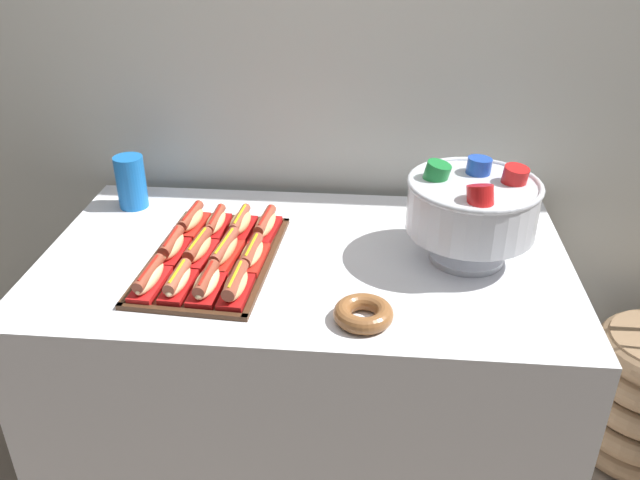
% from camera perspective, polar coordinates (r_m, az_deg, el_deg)
% --- Properties ---
extents(ground_plane, '(10.00, 10.00, 0.00)m').
position_cam_1_polar(ground_plane, '(2.34, -1.09, -18.40)').
color(ground_plane, '#7A6B5B').
extents(back_wall, '(6.00, 0.10, 2.60)m').
position_cam_1_polar(back_wall, '(2.14, 0.10, 17.50)').
color(back_wall, beige).
rests_on(back_wall, ground_plane).
extents(buffet_table, '(1.47, 0.84, 0.79)m').
position_cam_1_polar(buffet_table, '(2.06, -1.20, -10.48)').
color(buffet_table, silver).
rests_on(buffet_table, ground_plane).
extents(serving_tray, '(0.36, 0.54, 0.01)m').
position_cam_1_polar(serving_tray, '(1.84, -9.27, -1.72)').
color(serving_tray, '#472B19').
rests_on(serving_tray, buffet_table).
extents(hot_dog_0, '(0.07, 0.17, 0.06)m').
position_cam_1_polar(hot_dog_0, '(1.73, -14.51, -3.23)').
color(hot_dog_0, red).
rests_on(hot_dog_0, serving_tray).
extents(hot_dog_1, '(0.07, 0.16, 0.06)m').
position_cam_1_polar(hot_dog_1, '(1.70, -12.17, -3.51)').
color(hot_dog_1, '#B21414').
rests_on(hot_dog_1, serving_tray).
extents(hot_dog_2, '(0.08, 0.16, 0.06)m').
position_cam_1_polar(hot_dog_2, '(1.68, -9.76, -3.73)').
color(hot_dog_2, '#B21414').
rests_on(hot_dog_2, serving_tray).
extents(hot_dog_3, '(0.07, 0.16, 0.06)m').
position_cam_1_polar(hot_dog_3, '(1.66, -7.29, -3.89)').
color(hot_dog_3, '#B21414').
rests_on(hot_dog_3, serving_tray).
extents(hot_dog_4, '(0.07, 0.16, 0.07)m').
position_cam_1_polar(hot_dog_4, '(1.86, -12.67, -0.55)').
color(hot_dog_4, '#B21414').
rests_on(hot_dog_4, serving_tray).
extents(hot_dog_5, '(0.08, 0.17, 0.06)m').
position_cam_1_polar(hot_dog_5, '(1.83, -10.47, -0.77)').
color(hot_dog_5, red).
rests_on(hot_dog_5, serving_tray).
extents(hot_dog_6, '(0.08, 0.19, 0.06)m').
position_cam_1_polar(hot_dog_6, '(1.81, -8.22, -0.93)').
color(hot_dog_6, red).
rests_on(hot_dog_6, serving_tray).
extents(hot_dog_7, '(0.08, 0.16, 0.06)m').
position_cam_1_polar(hot_dog_7, '(1.79, -5.91, -1.22)').
color(hot_dog_7, red).
rests_on(hot_dog_7, serving_tray).
extents(hot_dog_8, '(0.08, 0.16, 0.06)m').
position_cam_1_polar(hot_dog_8, '(1.99, -11.06, 1.69)').
color(hot_dog_8, red).
rests_on(hot_dog_8, serving_tray).
extents(hot_dog_9, '(0.06, 0.16, 0.06)m').
position_cam_1_polar(hot_dog_9, '(1.97, -8.99, 1.48)').
color(hot_dog_9, '#B21414').
rests_on(hot_dog_9, serving_tray).
extents(hot_dog_10, '(0.08, 0.16, 0.06)m').
position_cam_1_polar(hot_dog_10, '(1.95, -6.89, 1.42)').
color(hot_dog_10, '#B21414').
rests_on(hot_dog_10, serving_tray).
extents(hot_dog_11, '(0.08, 0.18, 0.06)m').
position_cam_1_polar(hot_dog_11, '(1.93, -4.75, 1.30)').
color(hot_dog_11, '#B21414').
rests_on(hot_dog_11, serving_tray).
extents(punch_bowl, '(0.35, 0.36, 0.28)m').
position_cam_1_polar(punch_bowl, '(1.80, 13.01, 2.91)').
color(punch_bowl, silver).
rests_on(punch_bowl, buffet_table).
extents(cup_stack, '(0.09, 0.09, 0.17)m').
position_cam_1_polar(cup_stack, '(2.17, -15.99, 4.84)').
color(cup_stack, blue).
rests_on(cup_stack, buffet_table).
extents(donut, '(0.14, 0.14, 0.04)m').
position_cam_1_polar(donut, '(1.57, 3.76, -6.35)').
color(donut, brown).
rests_on(donut, buffet_table).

